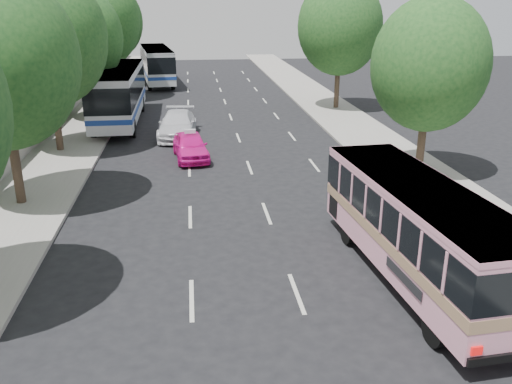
{
  "coord_description": "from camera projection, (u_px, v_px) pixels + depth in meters",
  "views": [
    {
      "loc": [
        -1.71,
        -14.97,
        7.71
      ],
      "look_at": [
        0.35,
        2.0,
        1.6
      ],
      "focal_mm": 38.0,
      "sensor_mm": 36.0,
      "label": 1
    }
  ],
  "objects": [
    {
      "name": "ground",
      "position": [
        253.0,
        263.0,
        16.78
      ],
      "size": [
        120.0,
        120.0,
        0.0
      ],
      "primitive_type": "plane",
      "color": "black",
      "rests_on": "ground"
    },
    {
      "name": "sidewalk_left",
      "position": [
        84.0,
        126.0,
        34.49
      ],
      "size": [
        4.0,
        90.0,
        0.15
      ],
      "primitive_type": "cube",
      "color": "#9E998E",
      "rests_on": "ground"
    },
    {
      "name": "pink_taxi",
      "position": [
        191.0,
        146.0,
        27.45
      ],
      "size": [
        2.03,
        4.12,
        1.35
      ],
      "primitive_type": "imported",
      "rotation": [
        0.0,
        0.0,
        0.11
      ],
      "color": "#EB1496",
      "rests_on": "ground"
    },
    {
      "name": "tour_coach_front",
      "position": [
        119.0,
        90.0,
        34.96
      ],
      "size": [
        2.68,
        11.87,
        3.54
      ],
      "rotation": [
        0.0,
        0.0,
        0.01
      ],
      "color": "silver",
      "rests_on": "ground"
    },
    {
      "name": "tree_right_near",
      "position": [
        432.0,
        60.0,
        23.45
      ],
      "size": [
        5.1,
        5.1,
        7.95
      ],
      "color": "#38281E",
      "rests_on": "ground"
    },
    {
      "name": "low_wall",
      "position": [
        54.0,
        114.0,
        34.01
      ],
      "size": [
        0.3,
        90.0,
        1.5
      ],
      "primitive_type": "cube",
      "color": "#9E998E",
      "rests_on": "sidewalk_left"
    },
    {
      "name": "sidewalk_right",
      "position": [
        344.0,
        119.0,
        36.42
      ],
      "size": [
        4.0,
        90.0,
        0.12
      ],
      "primitive_type": "cube",
      "color": "#9E998E",
      "rests_on": "ground"
    },
    {
      "name": "taxi_roof_sign",
      "position": [
        190.0,
        131.0,
        27.2
      ],
      "size": [
        0.57,
        0.24,
        0.18
      ],
      "primitive_type": "cube",
      "rotation": [
        0.0,
        0.0,
        0.11
      ],
      "color": "silver",
      "rests_on": "pink_taxi"
    },
    {
      "name": "tree_right_far",
      "position": [
        341.0,
        23.0,
        38.14
      ],
      "size": [
        6.0,
        6.0,
        9.35
      ],
      "color": "#38281E",
      "rests_on": "ground"
    },
    {
      "name": "tree_left_f",
      "position": [
        111.0,
        19.0,
        49.26
      ],
      "size": [
        5.88,
        5.88,
        9.16
      ],
      "color": "#38281E",
      "rests_on": "ground"
    },
    {
      "name": "tree_left_e",
      "position": [
        99.0,
        17.0,
        41.66
      ],
      "size": [
        6.3,
        6.3,
        9.82
      ],
      "color": "#38281E",
      "rests_on": "ground"
    },
    {
      "name": "pink_bus",
      "position": [
        418.0,
        223.0,
        15.2
      ],
      "size": [
        2.98,
        9.15,
        2.87
      ],
      "rotation": [
        0.0,
        0.0,
        0.08
      ],
      "color": "pink",
      "rests_on": "ground"
    },
    {
      "name": "white_pickup",
      "position": [
        177.0,
        125.0,
        31.82
      ],
      "size": [
        2.39,
        5.19,
        1.47
      ],
      "primitive_type": "imported",
      "rotation": [
        0.0,
        0.0,
        -0.07
      ],
      "color": "silver",
      "rests_on": "ground"
    },
    {
      "name": "tour_coach_rear",
      "position": [
        157.0,
        62.0,
        51.51
      ],
      "size": [
        3.88,
        11.48,
        3.37
      ],
      "rotation": [
        0.0,
        0.0,
        0.13
      ],
      "color": "silver",
      "rests_on": "ground"
    },
    {
      "name": "tree_left_d",
      "position": [
        80.0,
        34.0,
        34.43
      ],
      "size": [
        5.52,
        5.52,
        8.6
      ],
      "color": "#38281E",
      "rests_on": "ground"
    },
    {
      "name": "tree_left_c",
      "position": [
        47.0,
        33.0,
        26.78
      ],
      "size": [
        6.0,
        6.0,
        9.35
      ],
      "color": "#38281E",
      "rests_on": "ground"
    },
    {
      "name": "tree_left_b",
      "position": [
        1.0,
        55.0,
        19.43
      ],
      "size": [
        5.7,
        5.7,
        8.88
      ],
      "color": "#38281E",
      "rests_on": "ground"
    }
  ]
}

